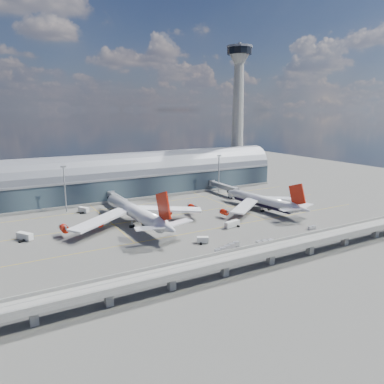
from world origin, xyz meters
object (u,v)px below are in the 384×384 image
floodlight_mast_left (65,188)px  airliner_left (136,213)px  service_truck_3 (297,208)px  cargo_train_2 (312,228)px  service_truck_5 (84,210)px  cargo_train_1 (227,248)px  service_truck_0 (25,236)px  floodlight_mast_right (219,173)px  airliner_right (264,201)px  service_truck_4 (232,196)px  service_truck_1 (203,240)px  cargo_train_0 (265,242)px  service_truck_2 (232,224)px  control_tower (238,114)px

floodlight_mast_left → airliner_left: 49.58m
service_truck_3 → cargo_train_2: 33.17m
service_truck_5 → cargo_train_1: size_ratio=0.46×
service_truck_0 → cargo_train_1: service_truck_0 is taller
cargo_train_1 → cargo_train_2: (50.10, 2.75, -0.20)m
floodlight_mast_right → airliner_right: (-3.22, -50.37, -8.61)m
floodlight_mast_left → cargo_train_1: floodlight_mast_left is taller
airliner_right → service_truck_3: (15.58, -10.09, -3.70)m
service_truck_3 → service_truck_4: 44.85m
airliner_right → cargo_train_1: (-52.61, -40.64, -4.02)m
service_truck_1 → service_truck_5: (-32.01, 73.09, 0.15)m
floodlight_mast_right → service_truck_5: size_ratio=3.90×
airliner_right → airliner_left: bearing=166.9°
service_truck_0 → service_truck_5: 45.81m
floodlight_mast_left → cargo_train_0: size_ratio=3.03×
cargo_train_0 → cargo_train_1: size_ratio=0.59×
service_truck_2 → cargo_train_2: 37.36m
airliner_left → airliner_right: bearing=-9.7°
floodlight_mast_left → cargo_train_2: floodlight_mast_left is taller
service_truck_5 → airliner_right: bearing=-58.4°
service_truck_2 → floodlight_mast_left: bearing=32.0°
service_truck_3 → cargo_train_1: service_truck_3 is taller
service_truck_0 → cargo_train_0: service_truck_0 is taller
floodlight_mast_left → airliner_right: bearing=-27.5°
service_truck_0 → floodlight_mast_right: bearing=-17.1°
floodlight_mast_right → airliner_right: size_ratio=0.42×
control_tower → service_truck_0: 180.14m
floodlight_mast_left → service_truck_3: (112.35, -60.45, -12.31)m
service_truck_2 → cargo_train_1: size_ratio=0.61×
airliner_left → cargo_train_2: (69.61, -45.84, -5.69)m
service_truck_3 → cargo_train_0: service_truck_3 is taller
control_tower → service_truck_0: control_tower is taller
airliner_left → cargo_train_2: airliner_left is taller
control_tower → service_truck_1: control_tower is taller
floodlight_mast_right → cargo_train_1: bearing=-121.5°
floodlight_mast_right → service_truck_2: bearing=-118.6°
service_truck_2 → airliner_left: bearing=45.9°
airliner_right → cargo_train_2: 38.20m
cargo_train_0 → service_truck_1: bearing=48.5°
floodlight_mast_left → cargo_train_2: 129.77m
service_truck_5 → cargo_train_0: 102.36m
control_tower → cargo_train_1: (-90.84, -119.00, -50.63)m
airliner_left → service_truck_0: size_ratio=9.42×
service_truck_0 → control_tower: bearing=-11.6°
floodlight_mast_right → cargo_train_2: size_ratio=5.63×
airliner_right → service_truck_0: size_ratio=7.71×
floodlight_mast_left → floodlight_mast_right: 100.00m
control_tower → cargo_train_2: size_ratio=22.55×
service_truck_4 → cargo_train_1: service_truck_4 is taller
service_truck_0 → service_truck_3: (137.29, -22.30, -0.35)m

